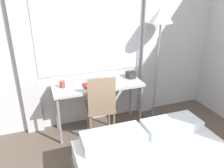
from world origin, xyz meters
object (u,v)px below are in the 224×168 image
Objects in this scene: standing_lamp at (160,27)px; book at (93,85)px; desk at (98,88)px; telephone at (131,75)px; mug at (62,84)px; desk_chair at (101,104)px.

standing_lamp reaches higher than book.
standing_lamp is 6.67× the size of book.
standing_lamp is (0.97, 0.00, 0.84)m from desk.
book is at bearing -178.52° from standing_lamp.
desk is at bearing 15.77° from book.
book is at bearing -170.45° from telephone.
standing_lamp is 19.65× the size of mug.
mug is at bearing 174.20° from desk.
desk is 0.72× the size of standing_lamp.
mug is at bearing 169.78° from book.
desk_chair is at bearing -167.95° from standing_lamp.
desk_chair is at bearing -153.32° from telephone.
telephone is 0.66m from book.
book is 0.43m from mug.
desk_chair is 1.42m from standing_lamp.
mug is (-1.48, 0.05, -0.73)m from standing_lamp.
desk_chair is (-0.03, -0.21, -0.15)m from desk.
mug is at bearing 158.21° from desk_chair.
book is 2.95× the size of mug.
desk is 0.12m from book.
desk is 4.82× the size of book.
desk_chair is 6.04× the size of telephone.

